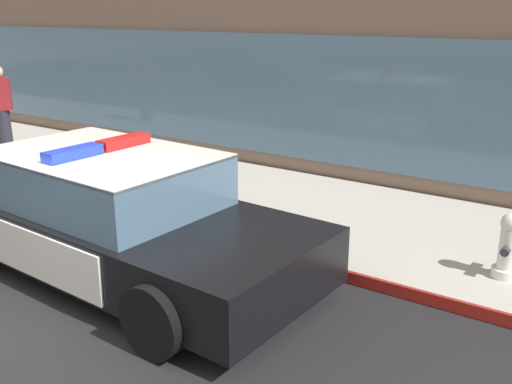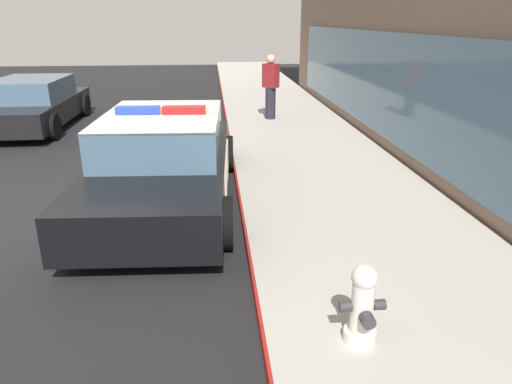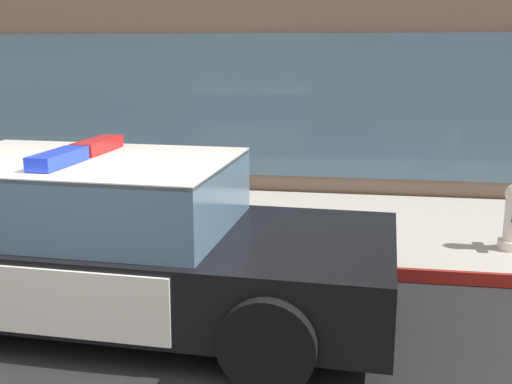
{
  "view_description": "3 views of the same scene",
  "coord_description": "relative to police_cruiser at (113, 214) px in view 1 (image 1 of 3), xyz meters",
  "views": [
    {
      "loc": [
        4.64,
        -2.89,
        2.92
      ],
      "look_at": [
        1.17,
        2.24,
        0.95
      ],
      "focal_mm": 40.66,
      "sensor_mm": 36.0,
      "label": 1
    },
    {
      "loc": [
        6.94,
        2.12,
        2.75
      ],
      "look_at": [
        1.85,
        2.59,
        0.86
      ],
      "focal_mm": 33.02,
      "sensor_mm": 36.0,
      "label": 2
    },
    {
      "loc": [
        1.98,
        -3.57,
        2.29
      ],
      "look_at": [
        1.04,
        2.21,
        0.94
      ],
      "focal_mm": 43.99,
      "sensor_mm": 36.0,
      "label": 3
    }
  ],
  "objects": [
    {
      "name": "police_cruiser",
      "position": [
        0.0,
        0.0,
        0.0
      ],
      "size": [
        4.99,
        2.35,
        1.49
      ],
      "rotation": [
        0.0,
        0.0,
        -0.05
      ],
      "color": "black",
      "rests_on": "ground"
    },
    {
      "name": "ground",
      "position": [
        0.19,
        -1.33,
        -0.68
      ],
      "size": [
        48.0,
        48.0,
        0.0
      ],
      "primitive_type": "plane",
      "color": "black"
    },
    {
      "name": "fire_hydrant",
      "position": [
        3.88,
        1.98,
        -0.18
      ],
      "size": [
        0.34,
        0.39,
        0.73
      ],
      "color": "silver",
      "rests_on": "sidewalk"
    },
    {
      "name": "pedestrian_on_sidewalk",
      "position": [
        -5.7,
        2.38,
        0.33
      ],
      "size": [
        0.46,
        0.47,
        1.71
      ],
      "rotation": [
        0.0,
        0.0,
        2.41
      ],
      "color": "#23232D",
      "rests_on": "sidewalk"
    },
    {
      "name": "curb_red_paint",
      "position": [
        0.19,
        1.17,
        -0.61
      ],
      "size": [
        28.8,
        0.04,
        0.14
      ],
      "primitive_type": "cube",
      "color": "maroon",
      "rests_on": "ground"
    },
    {
      "name": "sidewalk",
      "position": [
        0.19,
        2.78,
        -0.61
      ],
      "size": [
        48.0,
        3.2,
        0.15
      ],
      "primitive_type": "cube",
      "color": "#B2ADA3",
      "rests_on": "ground"
    }
  ]
}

